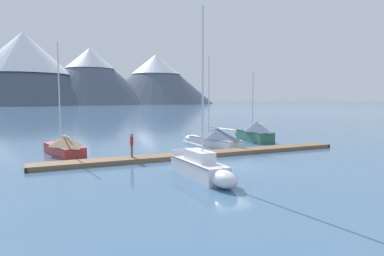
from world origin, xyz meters
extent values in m
plane|color=#426689|center=(0.00, 0.00, 0.00)|extent=(700.00, 700.00, 0.00)
cone|color=#424C60|center=(-19.32, 216.55, 22.17)|extent=(90.73, 90.73, 44.34)
cone|color=white|center=(-19.32, 216.55, 31.46)|extent=(55.56, 55.56, 25.86)
cone|color=#4C566B|center=(20.34, 221.01, 18.70)|extent=(83.81, 83.81, 37.40)
cone|color=white|center=(20.34, 221.01, 30.56)|extent=(32.45, 32.45, 13.79)
cone|color=#4C566B|center=(67.59, 224.42, 17.89)|extent=(84.98, 84.98, 35.78)
cone|color=white|center=(67.59, 224.42, 28.64)|extent=(35.86, 35.86, 14.38)
cube|color=brown|center=(0.00, 4.00, 0.15)|extent=(24.58, 2.05, 0.30)
cylinder|color=#38383D|center=(0.01, 3.30, 0.12)|extent=(23.58, 0.60, 0.24)
cylinder|color=#38383D|center=(-0.01, 4.70, 0.12)|extent=(23.58, 0.60, 0.24)
cube|color=black|center=(-12.20, 3.81, 0.15)|extent=(0.19, 1.76, 0.27)
cube|color=black|center=(12.20, 4.19, 0.15)|extent=(0.19, 1.76, 0.27)
cube|color=#B2332D|center=(-9.66, 8.99, 0.38)|extent=(2.91, 5.36, 0.77)
ellipsoid|color=#B2332D|center=(-10.41, 11.79, 0.38)|extent=(1.87, 2.28, 0.73)
cube|color=#501614|center=(-9.66, 8.99, 0.73)|extent=(2.92, 5.27, 0.06)
cylinder|color=silver|center=(-9.85, 9.69, 4.79)|extent=(0.10, 0.10, 8.04)
cylinder|color=silver|center=(-9.55, 8.58, 1.49)|extent=(0.67, 2.26, 0.08)
pyramid|color=#7A664C|center=(-9.56, 8.62, 1.15)|extent=(2.89, 4.44, 0.75)
cube|color=silver|center=(-3.22, -2.16, 0.47)|extent=(1.53, 4.86, 0.93)
ellipsoid|color=silver|center=(-3.10, -4.89, 0.47)|extent=(1.20, 1.91, 0.89)
cube|color=slate|center=(-3.22, -2.16, 0.89)|extent=(1.56, 4.77, 0.06)
cylinder|color=silver|center=(-3.20, -2.64, 5.13)|extent=(0.10, 0.10, 8.39)
cylinder|color=silver|center=(-3.25, -1.41, 1.83)|extent=(0.18, 2.48, 0.08)
cube|color=white|center=(-3.21, -2.28, 1.23)|extent=(1.02, 2.20, 0.59)
cube|color=silver|center=(-3.32, 0.16, 1.11)|extent=(1.20, 0.15, 0.36)
cube|color=white|center=(3.36, 8.49, 0.38)|extent=(2.76, 6.12, 0.77)
ellipsoid|color=white|center=(2.69, 11.76, 0.38)|extent=(1.77, 2.38, 0.73)
cube|color=slate|center=(3.36, 8.49, 0.73)|extent=(2.78, 6.02, 0.06)
cylinder|color=silver|center=(3.19, 9.32, 4.53)|extent=(0.10, 0.10, 7.52)
cylinder|color=silver|center=(3.56, 7.49, 1.70)|extent=(0.82, 3.67, 0.08)
pyramid|color=#4C5670|center=(3.44, 8.06, 1.20)|extent=(2.77, 5.01, 0.86)
cube|color=#336B56|center=(8.68, 9.75, 0.54)|extent=(1.93, 4.68, 1.08)
ellipsoid|color=#336B56|center=(8.80, 12.36, 0.54)|extent=(1.54, 1.84, 1.03)
cube|color=#163027|center=(8.68, 9.75, 1.04)|extent=(1.96, 4.59, 0.06)
cylinder|color=silver|center=(8.70, 10.26, 4.10)|extent=(0.10, 0.10, 6.04)
cylinder|color=silver|center=(8.65, 9.20, 1.86)|extent=(0.18, 2.13, 0.08)
pyramid|color=#4C5670|center=(8.66, 9.40, 1.58)|extent=(2.13, 3.77, 0.99)
cylinder|color=brown|center=(-5.45, 4.21, 0.73)|extent=(0.14, 0.14, 0.86)
cylinder|color=brown|center=(-5.50, 3.95, 0.73)|extent=(0.14, 0.14, 0.86)
cube|color=#B22823|center=(-5.48, 4.08, 1.46)|extent=(0.29, 0.42, 0.60)
sphere|color=#A37556|center=(-5.48, 4.08, 1.88)|extent=(0.22, 0.22, 0.22)
cylinder|color=#B22823|center=(-5.43, 4.33, 1.39)|extent=(0.09, 0.09, 0.62)
cylinder|color=#B22823|center=(-5.53, 3.84, 1.39)|extent=(0.09, 0.09, 0.62)
camera|label=1|loc=(-11.27, -19.45, 4.48)|focal=32.12mm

